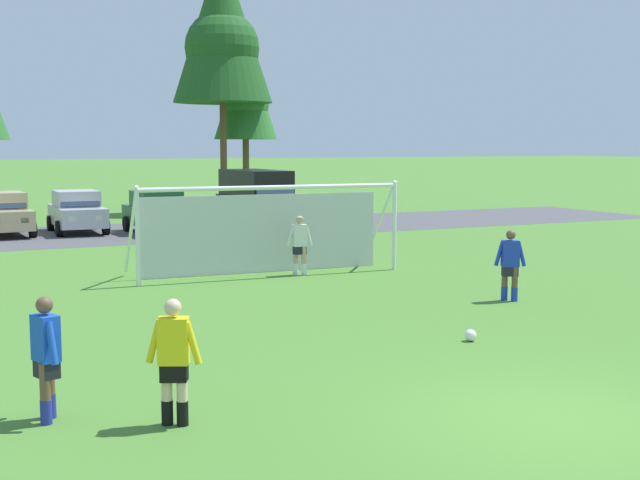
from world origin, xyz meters
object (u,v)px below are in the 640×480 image
(parked_car_slot_center_left, at_px, (77,211))
(parked_car_slot_center_right, at_px, (257,198))
(soccer_ball, at_px, (471,335))
(parked_car_slot_center, at_px, (157,212))
(player_striker_near, at_px, (46,359))
(parked_car_slot_left, at_px, (2,214))
(player_midfield_center, at_px, (510,265))
(soccer_goal, at_px, (264,227))
(player_defender_far, at_px, (300,245))
(referee, at_px, (174,362))

(parked_car_slot_center_left, height_order, parked_car_slot_center_right, parked_car_slot_center_right)
(soccer_ball, height_order, parked_car_slot_center, parked_car_slot_center)
(player_striker_near, distance_m, parked_car_slot_left, 24.23)
(soccer_ball, relative_size, parked_car_slot_center_left, 0.05)
(parked_car_slot_center_left, distance_m, parked_car_slot_center_right, 7.42)
(player_striker_near, xyz_separation_m, parked_car_slot_center, (7.42, 22.39, 0.05))
(soccer_ball, relative_size, parked_car_slot_center_right, 0.05)
(player_striker_near, distance_m, player_midfield_center, 11.56)
(soccer_goal, distance_m, player_defender_far, 1.13)
(player_midfield_center, xyz_separation_m, parked_car_slot_center_left, (-6.27, 19.91, 0.05))
(referee, xyz_separation_m, player_midfield_center, (9.35, 5.03, 0.00))
(soccer_goal, relative_size, parked_car_slot_center_left, 1.78)
(player_striker_near, relative_size, parked_car_slot_center_right, 0.34)
(player_midfield_center, bearing_deg, parked_car_slot_center, 100.46)
(player_midfield_center, height_order, player_defender_far, same)
(player_defender_far, bearing_deg, soccer_ball, -93.01)
(player_midfield_center, bearing_deg, parked_car_slot_left, 114.53)
(soccer_ball, xyz_separation_m, parked_car_slot_center_right, (4.09, 20.96, 1.23))
(soccer_ball, height_order, player_striker_near, player_striker_near)
(soccer_goal, bearing_deg, parked_car_slot_left, 112.35)
(soccer_ball, relative_size, player_defender_far, 0.13)
(referee, height_order, parked_car_slot_left, parked_car_slot_left)
(player_midfield_center, height_order, parked_car_slot_left, parked_car_slot_left)
(referee, bearing_deg, soccer_goal, 62.74)
(soccer_goal, height_order, referee, soccer_goal)
(parked_car_slot_center_right, bearing_deg, parked_car_slot_center, 177.73)
(player_midfield_center, relative_size, player_defender_far, 1.00)
(player_striker_near, relative_size, player_midfield_center, 1.00)
(soccer_ball, xyz_separation_m, parked_car_slot_center_left, (-3.08, 22.81, 0.77))
(parked_car_slot_center, distance_m, parked_car_slot_center_right, 4.30)
(player_striker_near, relative_size, parked_car_slot_left, 0.38)
(player_striker_near, height_order, parked_car_slot_center_left, parked_car_slot_center_left)
(parked_car_slot_left, bearing_deg, soccer_goal, -67.65)
(player_defender_far, relative_size, parked_car_slot_center, 0.38)
(parked_car_slot_center_right, bearing_deg, referee, -113.94)
(player_midfield_center, distance_m, parked_car_slot_center, 18.54)
(soccer_ball, height_order, player_midfield_center, player_midfield_center)
(soccer_ball, relative_size, player_striker_near, 0.13)
(player_midfield_center, distance_m, parked_car_slot_center_right, 18.09)
(player_midfield_center, bearing_deg, soccer_goal, 119.00)
(player_striker_near, xyz_separation_m, parked_car_slot_center_right, (11.69, 22.22, 0.52))
(parked_car_slot_center_right, bearing_deg, parked_car_slot_left, 168.98)
(player_defender_far, relative_size, parked_car_slot_left, 0.38)
(parked_car_slot_center_left, bearing_deg, soccer_ball, -82.32)
(referee, bearing_deg, player_defender_far, 58.21)
(player_defender_far, bearing_deg, parked_car_slot_center_right, 73.65)
(parked_car_slot_center_left, bearing_deg, parked_car_slot_center_right, -14.48)
(parked_car_slot_center_left, bearing_deg, referee, -97.05)
(player_midfield_center, relative_size, parked_car_slot_left, 0.38)
(player_midfield_center, relative_size, parked_car_slot_center, 0.38)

